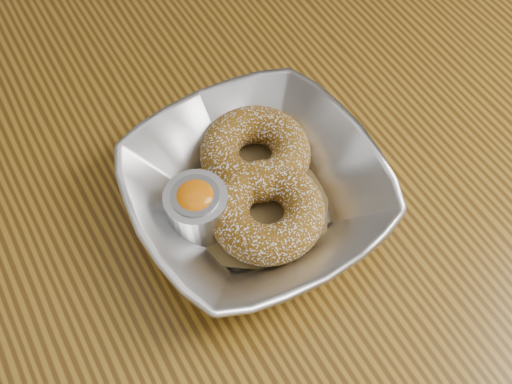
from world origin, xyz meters
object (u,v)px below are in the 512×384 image
serving_bowl (256,192)px  donut_front (267,211)px  donut_back (255,153)px  table (265,191)px  ramekin (197,207)px

serving_bowl → donut_front: bearing=-94.7°
serving_bowl → donut_back: bearing=60.8°
table → serving_bowl: size_ratio=4.90×
donut_back → ramekin: 0.09m
donut_front → ramekin: size_ratio=1.85×
serving_bowl → ramekin: bearing=170.4°
table → donut_front: 0.16m
serving_bowl → ramekin: 0.06m
serving_bowl → ramekin: (-0.06, 0.01, 0.01)m
table → donut_back: (-0.03, -0.02, 0.13)m
ramekin → serving_bowl: bearing=-9.6°
donut_front → serving_bowl: bearing=85.3°
table → donut_back: donut_back is taller
donut_front → donut_back: bearing=69.1°
serving_bowl → donut_front: size_ratio=2.18×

